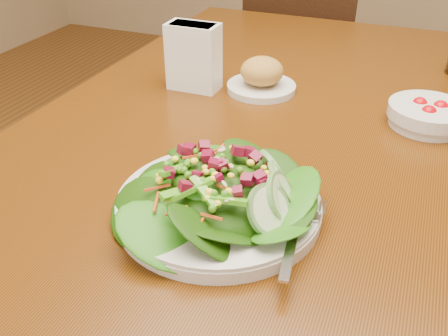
{
  "coord_description": "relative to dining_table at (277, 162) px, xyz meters",
  "views": [
    {
      "loc": [
        0.22,
        -0.84,
        1.17
      ],
      "look_at": [
        0.01,
        -0.3,
        0.81
      ],
      "focal_mm": 40.0,
      "sensor_mm": 36.0,
      "label": 1
    }
  ],
  "objects": [
    {
      "name": "chair_far",
      "position": [
        -0.22,
        1.09,
        -0.15
      ],
      "size": [
        0.45,
        0.46,
        0.94
      ],
      "rotation": [
        0.0,
        0.0,
        3.19
      ],
      "color": "black",
      "rests_on": "ground_plane"
    },
    {
      "name": "bread_plate",
      "position": [
        -0.07,
        0.1,
        0.13
      ],
      "size": [
        0.15,
        0.15,
        0.07
      ],
      "color": "silver",
      "rests_on": "dining_table"
    },
    {
      "name": "tomato_bowl",
      "position": [
        0.26,
        0.06,
        0.12
      ],
      "size": [
        0.14,
        0.14,
        0.05
      ],
      "color": "silver",
      "rests_on": "dining_table"
    },
    {
      "name": "salad_plate",
      "position": [
        0.02,
        -0.32,
        0.13
      ],
      "size": [
        0.29,
        0.28,
        0.08
      ],
      "rotation": [
        0.0,
        0.0,
        -0.27
      ],
      "color": "silver",
      "rests_on": "dining_table"
    },
    {
      "name": "dining_table",
      "position": [
        0.0,
        0.0,
        0.0
      ],
      "size": [
        0.9,
        1.4,
        0.75
      ],
      "color": "#5A2D09",
      "rests_on": "ground_plane"
    },
    {
      "name": "napkin_holder",
      "position": [
        -0.21,
        0.06,
        0.17
      ],
      "size": [
        0.11,
        0.06,
        0.14
      ],
      "rotation": [
        0.0,
        0.0,
        0.0
      ],
      "color": "white",
      "rests_on": "dining_table"
    }
  ]
}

